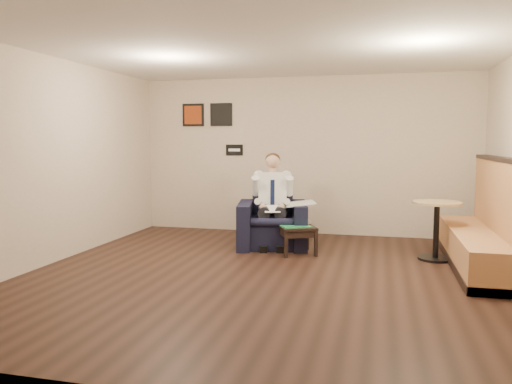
% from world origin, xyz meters
% --- Properties ---
extents(ground, '(6.00, 6.00, 0.00)m').
position_xyz_m(ground, '(0.00, 0.00, 0.00)').
color(ground, black).
rests_on(ground, ground).
extents(wall_back, '(6.00, 0.02, 2.80)m').
position_xyz_m(wall_back, '(0.00, 3.00, 1.40)').
color(wall_back, beige).
rests_on(wall_back, ground).
extents(wall_front, '(6.00, 0.02, 2.80)m').
position_xyz_m(wall_front, '(0.00, -3.00, 1.40)').
color(wall_front, beige).
rests_on(wall_front, ground).
extents(wall_left, '(0.02, 6.00, 2.80)m').
position_xyz_m(wall_left, '(-3.00, 0.00, 1.40)').
color(wall_left, beige).
rests_on(wall_left, ground).
extents(ceiling, '(6.00, 6.00, 0.02)m').
position_xyz_m(ceiling, '(0.00, 0.00, 2.80)').
color(ceiling, white).
rests_on(ceiling, wall_back).
extents(seating_sign, '(0.32, 0.02, 0.20)m').
position_xyz_m(seating_sign, '(-1.30, 2.98, 1.50)').
color(seating_sign, black).
rests_on(seating_sign, wall_back).
extents(art_print_left, '(0.42, 0.03, 0.42)m').
position_xyz_m(art_print_left, '(-2.10, 2.98, 2.15)').
color(art_print_left, '#953712').
rests_on(art_print_left, wall_back).
extents(art_print_right, '(0.42, 0.03, 0.42)m').
position_xyz_m(art_print_right, '(-1.55, 2.98, 2.15)').
color(art_print_right, black).
rests_on(art_print_right, wall_back).
extents(armchair, '(1.25, 1.25, 1.03)m').
position_xyz_m(armchair, '(-0.31, 1.74, 0.51)').
color(armchair, black).
rests_on(armchair, ground).
extents(seated_man, '(0.86, 1.12, 1.41)m').
position_xyz_m(seated_man, '(-0.28, 1.61, 0.70)').
color(seated_man, silver).
rests_on(seated_man, armchair).
extents(lap_papers, '(0.32, 0.39, 0.01)m').
position_xyz_m(lap_papers, '(-0.26, 1.50, 0.63)').
color(lap_papers, white).
rests_on(lap_papers, seated_man).
extents(newspaper, '(0.57, 0.65, 0.01)m').
position_xyz_m(newspaper, '(0.13, 1.71, 0.70)').
color(newspaper, silver).
rests_on(newspaper, armchair).
extents(side_table, '(0.67, 0.67, 0.41)m').
position_xyz_m(side_table, '(0.15, 1.31, 0.21)').
color(side_table, black).
rests_on(side_table, ground).
extents(green_folder, '(0.50, 0.47, 0.01)m').
position_xyz_m(green_folder, '(0.14, 1.28, 0.42)').
color(green_folder, green).
rests_on(green_folder, side_table).
extents(coffee_mug, '(0.10, 0.10, 0.09)m').
position_xyz_m(coffee_mug, '(0.26, 1.48, 0.46)').
color(coffee_mug, white).
rests_on(coffee_mug, side_table).
extents(smartphone, '(0.14, 0.09, 0.01)m').
position_xyz_m(smartphone, '(0.14, 1.46, 0.42)').
color(smartphone, black).
rests_on(smartphone, side_table).
extents(banquette, '(0.67, 2.79, 1.43)m').
position_xyz_m(banquette, '(2.59, 1.11, 0.71)').
color(banquette, '#B17544').
rests_on(banquette, ground).
extents(cafe_table, '(0.69, 0.69, 0.82)m').
position_xyz_m(cafe_table, '(2.11, 1.41, 0.41)').
color(cafe_table, tan).
rests_on(cafe_table, ground).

